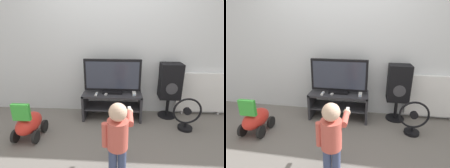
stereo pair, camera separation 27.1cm
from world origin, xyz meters
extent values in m
plane|color=slate|center=(0.00, 0.00, 0.00)|extent=(16.00, 16.00, 0.00)
cube|color=silver|center=(0.00, 0.48, 1.30)|extent=(10.00, 0.06, 2.60)
cube|color=#2D2D33|center=(0.00, 0.20, 0.43)|extent=(0.95, 0.40, 0.03)
cube|color=#2D2D33|center=(0.00, 0.20, 0.20)|extent=(0.91, 0.36, 0.02)
cube|color=#2D2D33|center=(-0.46, 0.20, 0.22)|extent=(0.04, 0.40, 0.44)
cube|color=#2D2D33|center=(0.46, 0.20, 0.22)|extent=(0.04, 0.40, 0.44)
cube|color=black|center=(0.00, 0.22, 0.46)|extent=(0.32, 0.20, 0.04)
cube|color=black|center=(0.00, 0.22, 0.74)|extent=(0.90, 0.05, 0.51)
cube|color=#333847|center=(0.00, 0.19, 0.74)|extent=(0.83, 0.01, 0.44)
cube|color=white|center=(0.35, 0.17, 0.46)|extent=(0.05, 0.19, 0.04)
cube|color=#3F8CE5|center=(0.35, 0.08, 0.46)|extent=(0.03, 0.00, 0.01)
cube|color=white|center=(-0.25, 0.10, 0.45)|extent=(0.04, 0.13, 0.02)
cylinder|color=#337FD8|center=(-0.25, 0.10, 0.47)|extent=(0.01, 0.01, 0.00)
cube|color=white|center=(-0.08, 0.14, 0.45)|extent=(0.07, 0.13, 0.02)
cylinder|color=#337FD8|center=(-0.08, 0.14, 0.47)|extent=(0.01, 0.01, 0.00)
cylinder|color=#3F4C72|center=(0.08, -1.00, 0.17)|extent=(0.09, 0.09, 0.34)
cylinder|color=#3F4C72|center=(0.17, -1.00, 0.17)|extent=(0.09, 0.09, 0.34)
cylinder|color=#D1594C|center=(0.12, -1.00, 0.49)|extent=(0.21, 0.21, 0.30)
sphere|color=beige|center=(0.12, -1.00, 0.73)|extent=(0.18, 0.18, 0.18)
cylinder|color=#D1594C|center=(0.00, -1.00, 0.47)|extent=(0.06, 0.06, 0.26)
cylinder|color=#D1594C|center=(0.24, -0.87, 0.60)|extent=(0.06, 0.26, 0.06)
sphere|color=beige|center=(0.24, -0.74, 0.60)|extent=(0.08, 0.08, 0.08)
cube|color=white|center=(0.24, -0.70, 0.60)|extent=(0.03, 0.13, 0.02)
cylinder|color=black|center=(0.93, 0.30, 0.01)|extent=(0.30, 0.30, 0.02)
cylinder|color=black|center=(0.93, 0.30, 0.17)|extent=(0.05, 0.05, 0.34)
cube|color=black|center=(0.93, 0.30, 0.63)|extent=(0.33, 0.26, 0.58)
cylinder|color=#38383D|center=(0.93, 0.16, 0.54)|extent=(0.18, 0.01, 0.18)
cylinder|color=black|center=(1.11, -0.10, 0.02)|extent=(0.21, 0.21, 0.04)
cylinder|color=black|center=(1.11, -0.10, 0.07)|extent=(0.04, 0.04, 0.07)
torus|color=black|center=(1.11, -0.10, 0.30)|extent=(0.41, 0.03, 0.41)
cylinder|color=black|center=(1.11, -0.10, 0.30)|extent=(0.11, 0.05, 0.11)
ellipsoid|color=red|center=(-1.11, -0.42, 0.21)|extent=(0.28, 0.49, 0.25)
cube|color=green|center=(-1.11, -0.55, 0.45)|extent=(0.23, 0.05, 0.22)
cylinder|color=black|center=(-1.25, -0.28, 0.09)|extent=(0.04, 0.17, 0.17)
cylinder|color=black|center=(-0.97, -0.28, 0.09)|extent=(0.04, 0.17, 0.17)
cylinder|color=black|center=(-1.25, -0.55, 0.09)|extent=(0.04, 0.17, 0.17)
cylinder|color=black|center=(-0.97, -0.55, 0.09)|extent=(0.04, 0.17, 0.17)
cube|color=white|center=(1.53, 0.41, 0.40)|extent=(0.88, 0.08, 0.68)
cube|color=silver|center=(1.22, 0.41, 0.03)|extent=(0.03, 0.05, 0.06)
camera|label=1|loc=(0.16, -2.44, 1.49)|focal=28.00mm
camera|label=2|loc=(0.43, -2.41, 1.49)|focal=28.00mm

